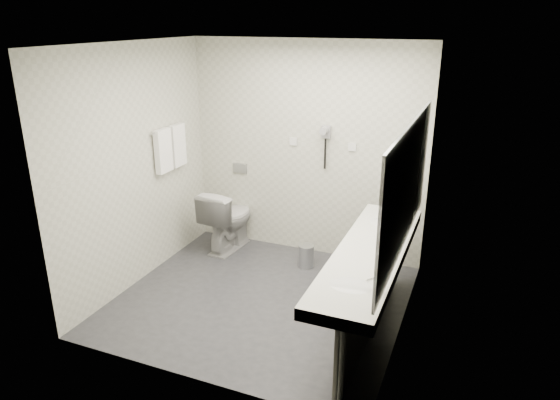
% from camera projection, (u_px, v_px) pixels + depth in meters
% --- Properties ---
extents(floor, '(2.80, 2.80, 0.00)m').
position_uv_depth(floor, '(261.00, 299.00, 5.19)').
color(floor, '#2C2D32').
rests_on(floor, ground).
extents(ceiling, '(2.80, 2.80, 0.00)m').
position_uv_depth(ceiling, '(257.00, 44.00, 4.33)').
color(ceiling, silver).
rests_on(ceiling, wall_back).
extents(wall_back, '(2.80, 0.00, 2.80)m').
position_uv_depth(wall_back, '(306.00, 151.00, 5.89)').
color(wall_back, beige).
rests_on(wall_back, floor).
extents(wall_front, '(2.80, 0.00, 2.80)m').
position_uv_depth(wall_front, '(184.00, 235.00, 3.63)').
color(wall_front, beige).
rests_on(wall_front, floor).
extents(wall_left, '(0.00, 2.60, 2.60)m').
position_uv_depth(wall_left, '(136.00, 167.00, 5.26)').
color(wall_left, beige).
rests_on(wall_left, floor).
extents(wall_right, '(0.00, 2.60, 2.60)m').
position_uv_depth(wall_right, '(411.00, 203.00, 4.26)').
color(wall_right, beige).
rests_on(wall_right, floor).
extents(vanity_counter, '(0.55, 2.20, 0.10)m').
position_uv_depth(vanity_counter, '(370.00, 255.00, 4.34)').
color(vanity_counter, silver).
rests_on(vanity_counter, floor).
extents(vanity_panel, '(0.03, 2.15, 0.75)m').
position_uv_depth(vanity_panel, '(370.00, 299.00, 4.48)').
color(vanity_panel, gray).
rests_on(vanity_panel, floor).
extents(vanity_post_near, '(0.06, 0.06, 0.75)m').
position_uv_depth(vanity_post_near, '(341.00, 372.00, 3.56)').
color(vanity_post_near, silver).
rests_on(vanity_post_near, floor).
extents(vanity_post_far, '(0.06, 0.06, 0.75)m').
position_uv_depth(vanity_post_far, '(395.00, 252.00, 5.37)').
color(vanity_post_far, silver).
rests_on(vanity_post_far, floor).
extents(mirror, '(0.02, 2.20, 1.05)m').
position_uv_depth(mirror, '(407.00, 187.00, 4.03)').
color(mirror, '#B2BCC6').
rests_on(mirror, wall_right).
extents(basin_near, '(0.40, 0.31, 0.05)m').
position_uv_depth(basin_near, '(350.00, 287.00, 3.76)').
color(basin_near, silver).
rests_on(basin_near, vanity_counter).
extents(basin_far, '(0.40, 0.31, 0.05)m').
position_uv_depth(basin_far, '(385.00, 224.00, 4.89)').
color(basin_far, silver).
rests_on(basin_far, vanity_counter).
extents(faucet_near, '(0.04, 0.04, 0.15)m').
position_uv_depth(faucet_near, '(377.00, 281.00, 3.66)').
color(faucet_near, silver).
rests_on(faucet_near, vanity_counter).
extents(faucet_far, '(0.04, 0.04, 0.15)m').
position_uv_depth(faucet_far, '(407.00, 218.00, 4.79)').
color(faucet_far, silver).
rests_on(faucet_far, vanity_counter).
extents(soap_bottle_a, '(0.05, 0.05, 0.09)m').
position_uv_depth(soap_bottle_a, '(385.00, 242.00, 4.36)').
color(soap_bottle_a, beige).
rests_on(soap_bottle_a, vanity_counter).
extents(soap_bottle_b, '(0.07, 0.07, 0.08)m').
position_uv_depth(soap_bottle_b, '(386.00, 242.00, 4.37)').
color(soap_bottle_b, beige).
rests_on(soap_bottle_b, vanity_counter).
extents(soap_bottle_c, '(0.06, 0.06, 0.11)m').
position_uv_depth(soap_bottle_c, '(381.00, 245.00, 4.29)').
color(soap_bottle_c, beige).
rests_on(soap_bottle_c, vanity_counter).
extents(glass_left, '(0.07, 0.07, 0.11)m').
position_uv_depth(glass_left, '(396.00, 233.00, 4.52)').
color(glass_left, silver).
rests_on(glass_left, vanity_counter).
extents(glass_right, '(0.07, 0.07, 0.11)m').
position_uv_depth(glass_right, '(390.00, 233.00, 4.52)').
color(glass_right, silver).
rests_on(glass_right, vanity_counter).
extents(toilet, '(0.50, 0.80, 0.78)m').
position_uv_depth(toilet, '(228.00, 219.00, 6.22)').
color(toilet, silver).
rests_on(toilet, floor).
extents(flush_plate, '(0.18, 0.02, 0.12)m').
position_uv_depth(flush_plate, '(240.00, 168.00, 6.28)').
color(flush_plate, '#B2B5BA').
rests_on(flush_plate, wall_back).
extents(pedal_bin, '(0.20, 0.20, 0.25)m').
position_uv_depth(pedal_bin, '(306.00, 256.00, 5.83)').
color(pedal_bin, '#B2B5BA').
rests_on(pedal_bin, floor).
extents(bin_lid, '(0.18, 0.18, 0.02)m').
position_uv_depth(bin_lid, '(306.00, 246.00, 5.78)').
color(bin_lid, '#B2B5BA').
rests_on(bin_lid, pedal_bin).
extents(towel_rail, '(0.02, 0.62, 0.02)m').
position_uv_depth(towel_rail, '(168.00, 129.00, 5.62)').
color(towel_rail, silver).
rests_on(towel_rail, wall_left).
extents(towel_near, '(0.07, 0.24, 0.48)m').
position_uv_depth(towel_near, '(163.00, 151.00, 5.57)').
color(towel_near, white).
rests_on(towel_near, towel_rail).
extents(towel_far, '(0.07, 0.24, 0.48)m').
position_uv_depth(towel_far, '(177.00, 145.00, 5.81)').
color(towel_far, white).
rests_on(towel_far, towel_rail).
extents(dryer_cradle, '(0.10, 0.04, 0.14)m').
position_uv_depth(dryer_cradle, '(326.00, 132.00, 5.69)').
color(dryer_cradle, gray).
rests_on(dryer_cradle, wall_back).
extents(dryer_barrel, '(0.08, 0.14, 0.08)m').
position_uv_depth(dryer_barrel, '(324.00, 130.00, 5.62)').
color(dryer_barrel, gray).
rests_on(dryer_barrel, dryer_cradle).
extents(dryer_cord, '(0.02, 0.02, 0.35)m').
position_uv_depth(dryer_cord, '(325.00, 154.00, 5.76)').
color(dryer_cord, black).
rests_on(dryer_cord, dryer_cradle).
extents(switch_plate_a, '(0.09, 0.02, 0.09)m').
position_uv_depth(switch_plate_a, '(293.00, 141.00, 5.90)').
color(switch_plate_a, silver).
rests_on(switch_plate_a, wall_back).
extents(switch_plate_b, '(0.09, 0.02, 0.09)m').
position_uv_depth(switch_plate_b, '(352.00, 147.00, 5.65)').
color(switch_plate_b, silver).
rests_on(switch_plate_b, wall_back).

